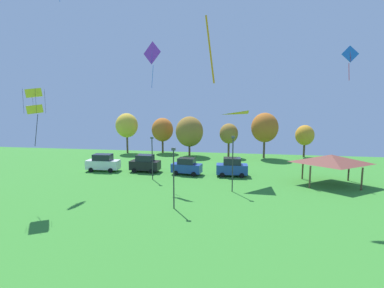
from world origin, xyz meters
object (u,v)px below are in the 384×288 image
kite_flying_1 (152,54)px  parked_car_rightmost_in_row (232,167)px  parked_car_third_from_left (187,166)px  light_post_0 (174,174)px  parked_car_leftmost (103,163)px  parked_car_second_from_left (145,163)px  park_pavilion (331,159)px  treeline_tree_3 (229,134)px  light_post_3 (233,161)px  treeline_tree_1 (162,130)px  treeline_tree_4 (265,128)px  kite_flying_0 (249,120)px  kite_flying_7 (350,56)px  light_post_2 (152,155)px  treeline_tree_0 (127,125)px  treeline_tree_2 (189,132)px  kite_flying_2 (34,101)px

kite_flying_1 → parked_car_rightmost_in_row: (9.83, 2.97, -14.36)m
parked_car_third_from_left → light_post_0: (1.26, -13.20, 2.10)m
parked_car_leftmost → parked_car_second_from_left: 6.11m
park_pavilion → treeline_tree_3: bearing=128.0°
light_post_3 → treeline_tree_1: (-14.31, 24.00, 1.03)m
treeline_tree_4 → kite_flying_0: bearing=-100.1°
kite_flying_0 → kite_flying_7: size_ratio=1.24×
light_post_2 → treeline_tree_1: size_ratio=0.80×
parked_car_leftmost → treeline_tree_0: treeline_tree_0 is taller
treeline_tree_2 → treeline_tree_3: bearing=-0.9°
park_pavilion → treeline_tree_1: (-25.74, 19.02, 1.42)m
light_post_0 → light_post_2: (-5.04, 9.84, -0.11)m
kite_flying_7 → parked_car_rightmost_in_row: 18.93m
parked_car_third_from_left → treeline_tree_0: bearing=140.3°
light_post_0 → treeline_tree_1: size_ratio=0.83×
kite_flying_7 → light_post_2: (-20.90, 4.94, -10.92)m
light_post_3 → treeline_tree_0: (-21.04, 22.66, 1.88)m
parked_car_leftmost → light_post_0: size_ratio=0.83×
parked_car_rightmost_in_row → light_post_2: light_post_2 is taller
kite_flying_2 → parked_car_rightmost_in_row: (17.67, 14.37, -8.62)m
kite_flying_1 → treeline_tree_0: size_ratio=0.73×
kite_flying_7 → treeline_tree_3: 27.51m
kite_flying_1 → treeline_tree_3: bearing=63.0°
park_pavilion → parked_car_leftmost: bearing=175.9°
parked_car_third_from_left → parked_car_rightmost_in_row: (6.09, 0.19, 0.08)m
light_post_3 → treeline_tree_1: 27.96m
parked_car_leftmost → treeline_tree_2: 17.81m
kite_flying_1 → parked_car_rightmost_in_row: size_ratio=1.34×
kite_flying_7 → treeline_tree_1: bearing=134.7°
treeline_tree_4 → treeline_tree_3: bearing=179.7°
kite_flying_1 → treeline_tree_1: kite_flying_1 is taller
kite_flying_2 → treeline_tree_3: (16.58, 28.55, -5.59)m
treeline_tree_0 → treeline_tree_3: size_ratio=1.27×
light_post_3 → treeline_tree_4: size_ratio=0.77×
kite_flying_7 → treeline_tree_0: size_ratio=0.42×
kite_flying_0 → light_post_2: bearing=-179.8°
kite_flying_2 → parked_car_second_from_left: size_ratio=1.27×
kite_flying_1 → light_post_0: kite_flying_1 is taller
treeline_tree_0 → treeline_tree_4: bearing=-3.0°
kite_flying_2 → treeline_tree_0: 30.35m
kite_flying_1 → parked_car_leftmost: kite_flying_1 is taller
parked_car_rightmost_in_row → treeline_tree_4: (5.13, 14.15, 4.19)m
treeline_tree_1 → parked_car_rightmost_in_row: bearing=-50.2°
parked_car_leftmost → treeline_tree_0: bearing=96.3°
kite_flying_2 → treeline_tree_3: 33.49m
parked_car_second_from_left → treeline_tree_1: (-1.83, 16.37, 3.30)m
park_pavilion → treeline_tree_2: size_ratio=0.98×
parked_car_leftmost → parked_car_second_from_left: bearing=2.0°
treeline_tree_3 → kite_flying_2: bearing=-120.1°
parked_car_rightmost_in_row → light_post_2: bearing=-163.9°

